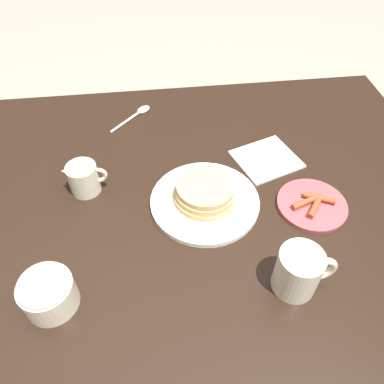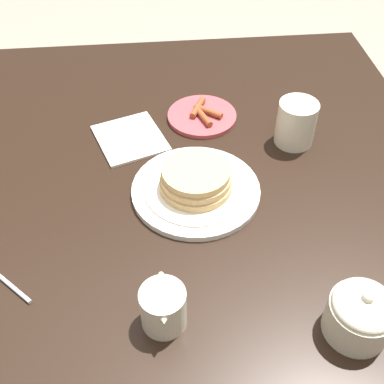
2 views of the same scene
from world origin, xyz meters
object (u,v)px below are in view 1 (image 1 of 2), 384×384
(pancake_plate, at_px, (205,197))
(sugar_bowl, at_px, (47,291))
(spoon, at_px, (137,114))
(napkin, at_px, (266,159))
(side_plate_bacon, at_px, (312,204))
(creamer_pitcher, at_px, (83,178))
(coffee_mug, at_px, (299,271))

(pancake_plate, xyz_separation_m, sugar_bowl, (-0.31, -0.20, 0.02))
(pancake_plate, xyz_separation_m, spoon, (-0.14, 0.36, -0.02))
(napkin, relative_size, spoon, 1.47)
(side_plate_bacon, height_order, spoon, side_plate_bacon)
(side_plate_bacon, xyz_separation_m, creamer_pitcher, (-0.50, 0.11, 0.03))
(pancake_plate, height_order, spoon, pancake_plate)
(sugar_bowl, relative_size, spoon, 0.78)
(coffee_mug, relative_size, creamer_pitcher, 1.12)
(spoon, bearing_deg, coffee_mug, -64.14)
(side_plate_bacon, distance_m, napkin, 0.17)
(pancake_plate, distance_m, napkin, 0.21)
(pancake_plate, height_order, coffee_mug, coffee_mug)
(pancake_plate, relative_size, coffee_mug, 2.14)
(sugar_bowl, bearing_deg, coffee_mug, -2.40)
(coffee_mug, bearing_deg, spoon, 115.86)
(pancake_plate, bearing_deg, coffee_mug, -58.31)
(creamer_pitcher, xyz_separation_m, napkin, (0.44, 0.05, -0.03))
(pancake_plate, distance_m, coffee_mug, 0.26)
(sugar_bowl, bearing_deg, napkin, 34.11)
(coffee_mug, distance_m, napkin, 0.35)
(spoon, bearing_deg, napkin, -36.26)
(pancake_plate, height_order, napkin, pancake_plate)
(side_plate_bacon, bearing_deg, spoon, 133.79)
(creamer_pitcher, bearing_deg, pancake_plate, -15.81)
(pancake_plate, xyz_separation_m, coffee_mug, (0.14, -0.22, 0.03))
(sugar_bowl, xyz_separation_m, napkin, (0.48, 0.33, -0.04))
(creamer_pitcher, distance_m, spoon, 0.31)
(side_plate_bacon, distance_m, spoon, 0.55)
(coffee_mug, height_order, napkin, coffee_mug)
(side_plate_bacon, height_order, napkin, side_plate_bacon)
(pancake_plate, distance_m, creamer_pitcher, 0.28)
(coffee_mug, xyz_separation_m, spoon, (-0.28, 0.58, -0.05))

